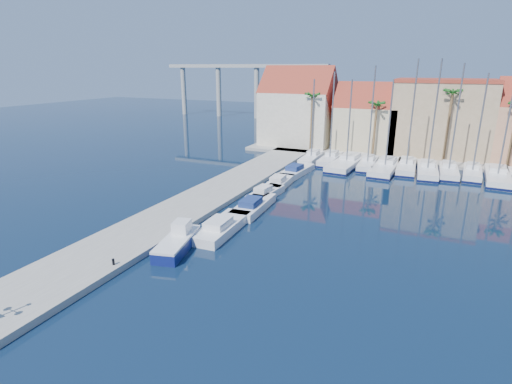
# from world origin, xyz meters

# --- Properties ---
(ground) EXTENTS (260.00, 260.00, 0.00)m
(ground) POSITION_xyz_m (0.00, 0.00, 0.00)
(ground) COLOR black
(ground) RESTS_ON ground
(quay_west) EXTENTS (6.00, 77.00, 0.50)m
(quay_west) POSITION_xyz_m (-9.00, 13.50, 0.25)
(quay_west) COLOR gray
(quay_west) RESTS_ON ground
(shore_north) EXTENTS (54.00, 16.00, 0.50)m
(shore_north) POSITION_xyz_m (10.00, 48.00, 0.25)
(shore_north) COLOR gray
(shore_north) RESTS_ON ground
(bollard) EXTENTS (0.18, 0.18, 0.45)m
(bollard) POSITION_xyz_m (-6.60, -2.11, 0.72)
(bollard) COLOR black
(bollard) RESTS_ON quay_west
(fishing_boat) EXTENTS (3.14, 5.93, 1.98)m
(fishing_boat) POSITION_xyz_m (-4.62, 2.74, 0.66)
(fishing_boat) COLOR navy
(fishing_boat) RESTS_ON ground
(motorboat_west_0) EXTENTS (2.69, 7.50, 1.40)m
(motorboat_west_0) POSITION_xyz_m (-3.13, 7.09, 0.51)
(motorboat_west_0) COLOR white
(motorboat_west_0) RESTS_ON ground
(motorboat_west_1) EXTENTS (2.63, 7.26, 1.40)m
(motorboat_west_1) POSITION_xyz_m (-3.01, 13.21, 0.51)
(motorboat_west_1) COLOR white
(motorboat_west_1) RESTS_ON ground
(motorboat_west_2) EXTENTS (2.38, 5.96, 1.40)m
(motorboat_west_2) POSITION_xyz_m (-3.53, 17.51, 0.51)
(motorboat_west_2) COLOR white
(motorboat_west_2) RESTS_ON ground
(motorboat_west_3) EXTENTS (2.37, 6.47, 1.40)m
(motorboat_west_3) POSITION_xyz_m (-3.72, 22.21, 0.51)
(motorboat_west_3) COLOR white
(motorboat_west_3) RESTS_ON ground
(motorboat_west_4) EXTENTS (2.86, 7.37, 1.40)m
(motorboat_west_4) POSITION_xyz_m (-3.69, 28.35, 0.51)
(motorboat_west_4) COLOR white
(motorboat_west_4) RESTS_ON ground
(sailboat_0) EXTENTS (2.39, 8.16, 12.07)m
(sailboat_0) POSITION_xyz_m (-4.04, 36.48, 0.62)
(sailboat_0) COLOR white
(sailboat_0) RESTS_ON ground
(sailboat_1) EXTENTS (2.27, 8.37, 13.09)m
(sailboat_1) POSITION_xyz_m (-1.30, 37.01, 0.63)
(sailboat_1) COLOR white
(sailboat_1) RESTS_ON ground
(sailboat_2) EXTENTS (4.14, 12.17, 12.13)m
(sailboat_2) POSITION_xyz_m (1.55, 35.88, 0.56)
(sailboat_2) COLOR white
(sailboat_2) RESTS_ON ground
(sailboat_3) EXTENTS (2.44, 8.14, 13.89)m
(sailboat_3) POSITION_xyz_m (4.30, 36.23, 0.65)
(sailboat_3) COLOR white
(sailboat_3) RESTS_ON ground
(sailboat_4) EXTENTS (3.38, 11.15, 12.18)m
(sailboat_4) POSITION_xyz_m (6.88, 35.38, 0.57)
(sailboat_4) COLOR white
(sailboat_4) RESTS_ON ground
(sailboat_5) EXTENTS (2.80, 9.18, 14.74)m
(sailboat_5) POSITION_xyz_m (9.43, 36.74, 0.64)
(sailboat_5) COLOR white
(sailboat_5) RESTS_ON ground
(sailboat_6) EXTENTS (3.09, 9.66, 14.72)m
(sailboat_6) POSITION_xyz_m (12.16, 35.84, 0.63)
(sailboat_6) COLOR white
(sailboat_6) RESTS_ON ground
(sailboat_7) EXTENTS (2.58, 8.69, 14.18)m
(sailboat_7) POSITION_xyz_m (14.73, 36.49, 0.64)
(sailboat_7) COLOR white
(sailboat_7) RESTS_ON ground
(sailboat_8) EXTENTS (2.61, 8.38, 13.02)m
(sailboat_8) POSITION_xyz_m (17.55, 36.89, 0.63)
(sailboat_8) COLOR white
(sailboat_8) RESTS_ON ground
(sailboat_9) EXTENTS (3.28, 10.55, 13.03)m
(sailboat_9) POSITION_xyz_m (20.34, 36.24, 0.58)
(sailboat_9) COLOR white
(sailboat_9) RESTS_ON ground
(building_0) EXTENTS (12.30, 9.00, 13.50)m
(building_0) POSITION_xyz_m (-10.00, 47.00, 6.52)
(building_0) COLOR beige
(building_0) RESTS_ON shore_north
(building_1) EXTENTS (10.30, 8.00, 11.00)m
(building_1) POSITION_xyz_m (2.00, 47.00, 5.30)
(building_1) COLOR beige
(building_1) RESTS_ON shore_north
(building_2) EXTENTS (14.20, 10.20, 11.50)m
(building_2) POSITION_xyz_m (13.00, 48.00, 6.26)
(building_2) COLOR tan
(building_2) RESTS_ON shore_north
(palm_0) EXTENTS (2.60, 2.60, 10.15)m
(palm_0) POSITION_xyz_m (-6.00, 42.00, 9.08)
(palm_0) COLOR brown
(palm_0) RESTS_ON shore_north
(palm_1) EXTENTS (2.60, 2.60, 9.15)m
(palm_1) POSITION_xyz_m (4.00, 42.00, 8.14)
(palm_1) COLOR brown
(palm_1) RESTS_ON shore_north
(palm_2) EXTENTS (2.60, 2.60, 11.15)m
(palm_2) POSITION_xyz_m (14.00, 42.00, 10.02)
(palm_2) COLOR brown
(palm_2) RESTS_ON shore_north
(viaduct) EXTENTS (48.00, 2.20, 14.45)m
(viaduct) POSITION_xyz_m (-39.07, 82.00, 10.25)
(viaduct) COLOR #9E9E99
(viaduct) RESTS_ON ground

